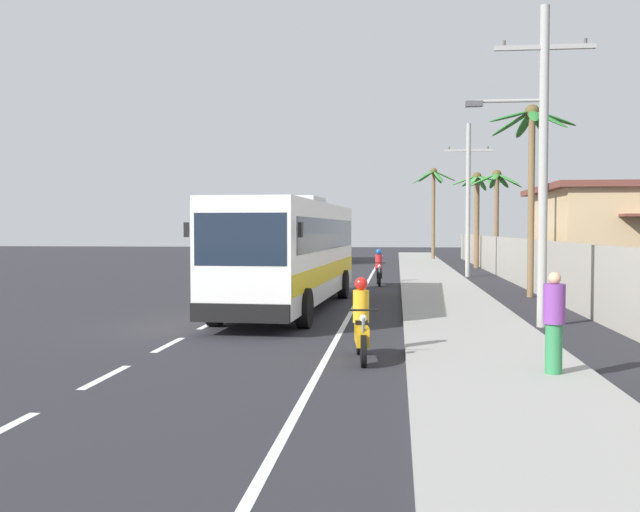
% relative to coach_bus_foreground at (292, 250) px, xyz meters
% --- Properties ---
extents(ground_plane, '(160.00, 160.00, 0.00)m').
position_rel_coach_bus_foreground_xyz_m(ground_plane, '(-1.68, -4.57, -1.90)').
color(ground_plane, '#28282D').
extents(sidewalk_kerb, '(3.20, 90.00, 0.14)m').
position_rel_coach_bus_foreground_xyz_m(sidewalk_kerb, '(5.12, 5.43, -1.83)').
color(sidewalk_kerb, '#999993').
rests_on(sidewalk_kerb, ground).
extents(lane_markings, '(3.78, 71.00, 0.01)m').
position_rel_coach_bus_foreground_xyz_m(lane_markings, '(0.48, 10.18, -1.90)').
color(lane_markings, white).
rests_on(lane_markings, ground).
extents(boundary_wall, '(0.24, 60.00, 2.12)m').
position_rel_coach_bus_foreground_xyz_m(boundary_wall, '(8.92, 9.43, -0.84)').
color(boundary_wall, '#9E998E').
rests_on(boundary_wall, ground).
extents(coach_bus_foreground, '(3.33, 12.58, 3.65)m').
position_rel_coach_bus_foreground_xyz_m(coach_bus_foreground, '(0.00, 0.00, 0.00)').
color(coach_bus_foreground, silver).
rests_on(coach_bus_foreground, ground).
extents(coach_bus_far_lane, '(3.43, 11.21, 3.78)m').
position_rel_coach_bus_foreground_xyz_m(coach_bus_far_lane, '(-3.48, 31.88, 0.06)').
color(coach_bus_far_lane, gold).
rests_on(coach_bus_far_lane, ground).
extents(motorcycle_beside_bus, '(0.56, 1.96, 1.65)m').
position_rel_coach_bus_foreground_xyz_m(motorcycle_beside_bus, '(2.53, 9.85, -1.23)').
color(motorcycle_beside_bus, black).
rests_on(motorcycle_beside_bus, ground).
extents(motorcycle_trailing, '(0.56, 1.96, 1.62)m').
position_rel_coach_bus_foreground_xyz_m(motorcycle_trailing, '(2.66, -8.71, -1.24)').
color(motorcycle_trailing, black).
rests_on(motorcycle_trailing, ground).
extents(pedestrian_near_kerb, '(0.36, 0.36, 1.71)m').
position_rel_coach_bus_foreground_xyz_m(pedestrian_near_kerb, '(5.98, -10.37, -0.86)').
color(pedestrian_near_kerb, '#2D7A47').
rests_on(pedestrian_near_kerb, sidewalk_kerb).
extents(utility_pole_nearest, '(3.28, 0.24, 8.32)m').
position_rel_coach_bus_foreground_xyz_m(utility_pole_nearest, '(7.05, -3.52, 2.57)').
color(utility_pole_nearest, '#9E9E99').
rests_on(utility_pole_nearest, ground).
extents(utility_pole_mid, '(2.52, 0.24, 8.12)m').
position_rel_coach_bus_foreground_xyz_m(utility_pole_mid, '(7.10, 16.00, 2.36)').
color(utility_pole_mid, '#9E9E99').
rests_on(utility_pole_mid, ground).
extents(palm_nearest, '(3.36, 2.94, 6.22)m').
position_rel_coach_bus_foreground_xyz_m(palm_nearest, '(8.49, 24.57, 2.37)').
color(palm_nearest, brown).
rests_on(palm_nearest, ground).
extents(palm_second, '(3.43, 3.34, 7.38)m').
position_rel_coach_bus_foreground_xyz_m(palm_second, '(6.21, 34.98, 3.45)').
color(palm_second, brown).
rests_on(palm_second, ground).
extents(palm_third, '(3.35, 3.22, 7.19)m').
position_rel_coach_bus_foreground_xyz_m(palm_third, '(8.33, 4.79, 3.60)').
color(palm_third, brown).
rests_on(palm_third, ground).
extents(palm_fourth, '(3.14, 3.25, 6.12)m').
position_rel_coach_bus_foreground_xyz_m(palm_fourth, '(9.33, 21.51, 2.65)').
color(palm_fourth, brown).
rests_on(palm_fourth, ground).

